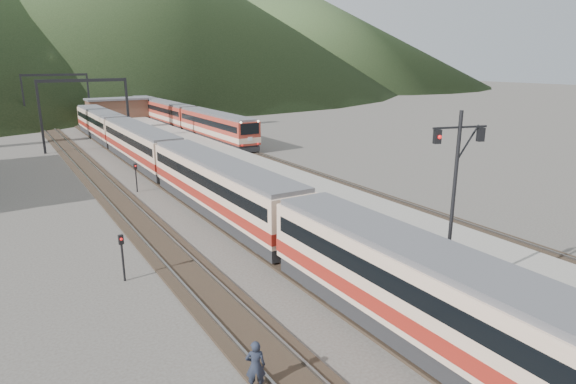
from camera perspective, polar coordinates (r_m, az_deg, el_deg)
track_main at (r=46.36m, az=-15.78°, el=2.45°), size 2.60×200.00×0.23m
track_far at (r=45.32m, az=-21.84°, el=1.63°), size 2.60×200.00×0.23m
track_second at (r=50.59m, az=-3.18°, el=4.06°), size 2.60×200.00×0.23m
platform at (r=46.23m, az=-8.44°, el=3.38°), size 8.00×100.00×1.00m
gantry_near at (r=59.54m, az=-22.97°, el=9.95°), size 9.55×0.25×8.00m
gantry_far at (r=84.28m, az=-25.78°, el=10.88°), size 9.55×0.25×8.00m
station_shed at (r=83.88m, az=-19.59°, el=9.42°), size 9.40×4.40×3.10m
hill_c at (r=246.54m, az=-1.97°, el=18.82°), size 160.00×160.00×50.00m
main_train at (r=40.32m, az=-13.55°, el=3.41°), size 2.75×75.34×3.35m
second_train at (r=77.79m, az=-13.96°, el=8.92°), size 2.68×55.01×3.27m
signal_mast at (r=18.76m, az=19.12°, el=0.48°), size 2.14×0.72×7.23m
short_signal_b at (r=39.05m, az=-17.59°, el=2.07°), size 0.25×0.21×2.27m
short_signal_c at (r=23.50m, az=-19.07°, el=-6.68°), size 0.23×0.17×2.27m
worker at (r=15.75m, az=-3.87°, el=-19.88°), size 0.74×0.65×1.72m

